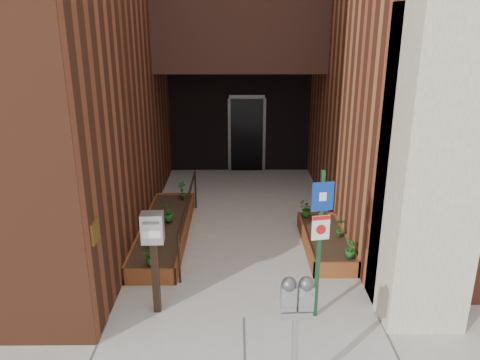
{
  "coord_description": "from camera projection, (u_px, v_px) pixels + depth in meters",
  "views": [
    {
      "loc": [
        -0.1,
        -5.87,
        4.16
      ],
      "look_at": [
        -0.04,
        1.8,
        1.54
      ],
      "focal_mm": 35.0,
      "sensor_mm": 36.0,
      "label": 1
    }
  ],
  "objects": [
    {
      "name": "ground",
      "position": [
        244.0,
        318.0,
        6.9
      ],
      "size": [
        80.0,
        80.0,
        0.0
      ],
      "primitive_type": "plane",
      "color": "#9E9991",
      "rests_on": "ground"
    },
    {
      "name": "planter_left",
      "position": [
        165.0,
        232.0,
        9.4
      ],
      "size": [
        0.9,
        3.6,
        0.3
      ],
      "color": "brown",
      "rests_on": "ground"
    },
    {
      "name": "planter_right",
      "position": [
        325.0,
        242.0,
        8.95
      ],
      "size": [
        0.8,
        2.2,
        0.3
      ],
      "color": "brown",
      "rests_on": "ground"
    },
    {
      "name": "handrail",
      "position": [
        188.0,
        204.0,
        9.16
      ],
      "size": [
        0.04,
        3.34,
        0.9
      ],
      "color": "black",
      "rests_on": "ground"
    },
    {
      "name": "parking_meter",
      "position": [
        297.0,
        307.0,
        5.04
      ],
      "size": [
        0.36,
        0.17,
        1.6
      ],
      "color": "#979699",
      "rests_on": "ground"
    },
    {
      "name": "sign_post",
      "position": [
        320.0,
        230.0,
        6.5
      ],
      "size": [
        0.31,
        0.1,
        2.27
      ],
      "color": "#163E23",
      "rests_on": "ground"
    },
    {
      "name": "payment_dropbox",
      "position": [
        153.0,
        242.0,
        6.71
      ],
      "size": [
        0.33,
        0.26,
        1.6
      ],
      "color": "black",
      "rests_on": "ground"
    },
    {
      "name": "shrub_left_a",
      "position": [
        152.0,
        255.0,
        7.78
      ],
      "size": [
        0.35,
        0.35,
        0.33
      ],
      "primitive_type": "imported",
      "rotation": [
        0.0,
        0.0,
        0.2
      ],
      "color": "#1C631D",
      "rests_on": "planter_left"
    },
    {
      "name": "shrub_left_b",
      "position": [
        149.0,
        237.0,
        8.37
      ],
      "size": [
        0.27,
        0.27,
        0.36
      ],
      "primitive_type": "imported",
      "rotation": [
        0.0,
        0.0,
        2.04
      ],
      "color": "#285B1A",
      "rests_on": "planter_left"
    },
    {
      "name": "shrub_left_c",
      "position": [
        168.0,
        212.0,
        9.44
      ],
      "size": [
        0.31,
        0.31,
        0.39
      ],
      "primitive_type": "imported",
      "rotation": [
        0.0,
        0.0,
        3.89
      ],
      "color": "#1B5618",
      "rests_on": "planter_left"
    },
    {
      "name": "shrub_left_d",
      "position": [
        182.0,
        190.0,
        10.64
      ],
      "size": [
        0.31,
        0.31,
        0.41
      ],
      "primitive_type": "imported",
      "rotation": [
        0.0,
        0.0,
        5.55
      ],
      "color": "#1E5819",
      "rests_on": "planter_left"
    },
    {
      "name": "shrub_right_a",
      "position": [
        350.0,
        249.0,
        8.0
      ],
      "size": [
        0.26,
        0.26,
        0.32
      ],
      "primitive_type": "imported",
      "rotation": [
        0.0,
        0.0,
        0.84
      ],
      "color": "#175119",
      "rests_on": "planter_right"
    },
    {
      "name": "shrub_right_b",
      "position": [
        340.0,
        227.0,
        8.78
      ],
      "size": [
        0.2,
        0.2,
        0.38
      ],
      "primitive_type": "imported",
      "rotation": [
        0.0,
        0.0,
        3.17
      ],
      "color": "#17531A",
      "rests_on": "planter_right"
    },
    {
      "name": "shrub_right_c",
      "position": [
        306.0,
        209.0,
        9.7
      ],
      "size": [
        0.4,
        0.4,
        0.31
      ],
      "primitive_type": "imported",
      "rotation": [
        0.0,
        0.0,
        3.93
      ],
      "color": "#205E1A",
      "rests_on": "planter_right"
    }
  ]
}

